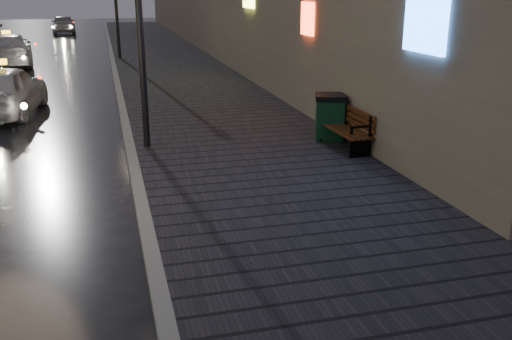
{
  "coord_description": "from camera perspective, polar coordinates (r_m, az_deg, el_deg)",
  "views": [
    {
      "loc": [
        1.1,
        -5.83,
        3.39
      ],
      "look_at": [
        3.1,
        1.72,
        0.85
      ],
      "focal_mm": 40.0,
      "sensor_mm": 36.0,
      "label": 1
    }
  ],
  "objects": [
    {
      "name": "trash_bin",
      "position": [
        12.65,
        7.38,
        5.34
      ],
      "size": [
        0.82,
        0.82,
        0.99
      ],
      "rotation": [
        0.0,
        0.0,
        -0.33
      ],
      "color": "#0E321A",
      "rests_on": "sidewalk"
    },
    {
      "name": "taxi_near",
      "position": [
        17.01,
        -23.93,
        7.32
      ],
      "size": [
        2.14,
        4.22,
        1.38
      ],
      "primitive_type": "imported",
      "rotation": [
        0.0,
        0.0,
        3.01
      ],
      "color": "silver",
      "rests_on": "ground"
    },
    {
      "name": "bench",
      "position": [
        12.0,
        9.28,
        4.13
      ],
      "size": [
        0.61,
        1.63,
        0.83
      ],
      "rotation": [
        0.0,
        0.0,
        0.03
      ],
      "color": "black",
      "rests_on": "sidewalk"
    },
    {
      "name": "car_far",
      "position": [
        45.56,
        -18.69,
        13.66
      ],
      "size": [
        1.81,
        4.1,
        1.37
      ],
      "primitive_type": "imported",
      "rotation": [
        0.0,
        0.0,
        3.19
      ],
      "color": "gray",
      "rests_on": "ground"
    },
    {
      "name": "ground",
      "position": [
        6.83,
        -22.6,
        -13.26
      ],
      "size": [
        120.0,
        120.0,
        0.0
      ],
      "primitive_type": "plane",
      "color": "black",
      "rests_on": "ground"
    },
    {
      "name": "sidewalk",
      "position": [
        27.18,
        -8.98,
        10.76
      ],
      "size": [
        4.6,
        58.0,
        0.15
      ],
      "primitive_type": "cube",
      "color": "black",
      "rests_on": "ground"
    },
    {
      "name": "curb",
      "position": [
        27.04,
        -14.12,
        10.4
      ],
      "size": [
        0.2,
        58.0,
        0.15
      ],
      "primitive_type": "cube",
      "color": "slate",
      "rests_on": "ground"
    },
    {
      "name": "taxi_mid",
      "position": [
        27.76,
        -23.52,
        10.95
      ],
      "size": [
        2.49,
        4.98,
        1.39
      ],
      "primitive_type": "imported",
      "rotation": [
        0.0,
        0.0,
        3.26
      ],
      "color": "silver",
      "rests_on": "ground"
    }
  ]
}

